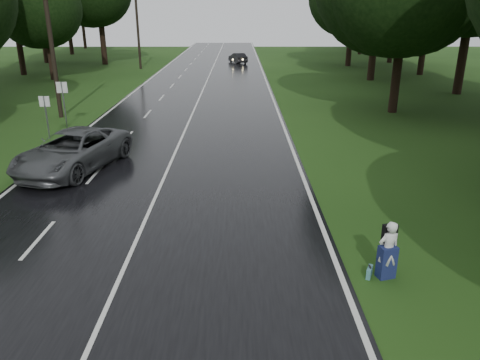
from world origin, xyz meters
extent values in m
plane|color=#214414|center=(0.00, 0.00, 0.00)|extent=(160.00, 160.00, 0.00)
cube|color=black|center=(0.00, 20.00, 0.02)|extent=(12.00, 140.00, 0.04)
cube|color=silver|center=(0.00, 20.00, 0.04)|extent=(0.12, 140.00, 0.01)
imported|color=#4A4C4F|center=(-4.07, 8.60, 0.88)|extent=(4.36, 6.60, 1.69)
imported|color=black|center=(3.00, 51.36, 0.67)|extent=(2.60, 4.04, 1.26)
imported|color=silver|center=(6.97, -0.05, 0.80)|extent=(0.67, 0.53, 1.60)
cube|color=navy|center=(6.97, -0.05, 0.45)|extent=(0.51, 0.41, 0.90)
cube|color=black|center=(7.03, 0.17, 1.15)|extent=(0.40, 0.29, 0.51)
cube|color=teal|center=(6.55, -0.04, 0.14)|extent=(0.26, 0.40, 0.27)
camera|label=1|loc=(3.11, -10.55, 6.62)|focal=34.53mm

